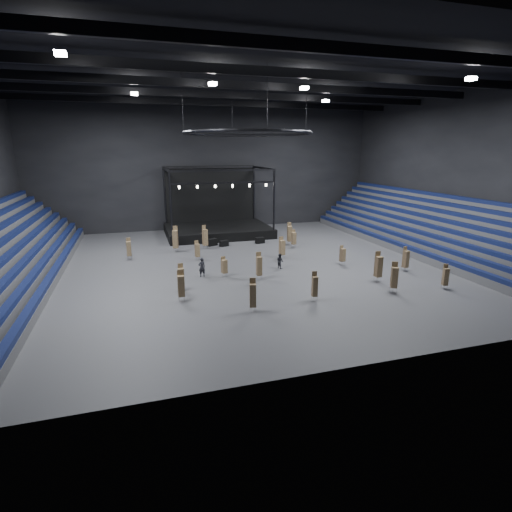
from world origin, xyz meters
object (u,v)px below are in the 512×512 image
object	(u,v)px
chair_stack_5	(343,255)
chair_stack_14	(129,248)
man_center	(202,267)
chair_stack_15	(294,238)
chair_stack_0	(394,277)
chair_stack_16	(445,276)
flight_case_left	(212,242)
chair_stack_1	(205,237)
chair_stack_10	(406,259)
chair_stack_11	(259,266)
flight_case_mid	(224,243)
stage	(217,224)
crew_member	(280,261)
chair_stack_12	(197,250)
chair_stack_2	(315,286)
chair_stack_7	(253,295)
chair_stack_17	(175,239)
chair_stack_8	(224,266)
chair_stack_6	(378,266)
chair_stack_13	(282,247)
chair_stack_9	(181,277)
chair_stack_3	(290,233)
flight_case_right	(260,240)

from	to	relation	value
chair_stack_5	chair_stack_14	distance (m)	22.65
man_center	chair_stack_15	bearing A→B (deg)	-160.04
chair_stack_0	chair_stack_16	size ratio (longest dim) A/B	1.19
flight_case_left	chair_stack_1	bearing A→B (deg)	-128.62
chair_stack_10	chair_stack_11	size ratio (longest dim) A/B	0.96
flight_case_mid	chair_stack_15	size ratio (longest dim) A/B	0.49
stage	crew_member	distance (m)	18.65
chair_stack_12	chair_stack_2	bearing A→B (deg)	-77.34
chair_stack_1	chair_stack_10	bearing A→B (deg)	-63.42
chair_stack_2	chair_stack_12	bearing A→B (deg)	121.81
flight_case_left	stage	bearing A→B (deg)	73.81
flight_case_mid	chair_stack_7	distance (m)	20.73
flight_case_mid	chair_stack_1	size ratio (longest dim) A/B	0.38
flight_case_left	chair_stack_17	size ratio (longest dim) A/B	0.42
chair_stack_2	crew_member	bearing A→B (deg)	93.40
chair_stack_12	chair_stack_7	bearing A→B (deg)	-96.68
flight_case_left	chair_stack_2	world-z (taller)	chair_stack_2
flight_case_mid	chair_stack_12	size ratio (longest dim) A/B	0.51
chair_stack_2	chair_stack_5	bearing A→B (deg)	56.00
chair_stack_0	chair_stack_16	bearing A→B (deg)	16.77
chair_stack_8	chair_stack_10	bearing A→B (deg)	-28.19
chair_stack_5	chair_stack_14	xyz separation A→B (m)	(-20.95, 8.61, 0.12)
chair_stack_2	chair_stack_14	distance (m)	21.94
chair_stack_5	man_center	bearing A→B (deg)	162.52
chair_stack_6	chair_stack_8	bearing A→B (deg)	155.80
chair_stack_17	chair_stack_11	bearing A→B (deg)	-44.51
chair_stack_13	chair_stack_9	bearing A→B (deg)	-159.11
chair_stack_11	crew_member	xyz separation A→B (m)	(3.03, 2.75, -0.56)
chair_stack_6	chair_stack_13	xyz separation A→B (m)	(-5.52, 9.78, -0.15)
chair_stack_3	chair_stack_6	world-z (taller)	chair_stack_3
chair_stack_9	chair_stack_14	world-z (taller)	same
flight_case_left	chair_stack_9	size ratio (longest dim) A/B	0.55
flight_case_right	chair_stack_15	world-z (taller)	chair_stack_15
chair_stack_3	chair_stack_14	bearing A→B (deg)	-171.72
chair_stack_7	chair_stack_16	xyz separation A→B (m)	(17.00, -0.00, -0.18)
chair_stack_10	chair_stack_17	distance (m)	25.01
man_center	stage	bearing A→B (deg)	-118.76
chair_stack_7	man_center	xyz separation A→B (m)	(-2.20, 9.31, -0.40)
stage	chair_stack_2	world-z (taller)	stage
chair_stack_6	chair_stack_11	distance (m)	10.67
flight_case_mid	chair_stack_10	world-z (taller)	chair_stack_10
chair_stack_1	chair_stack_2	size ratio (longest dim) A/B	1.21
chair_stack_3	chair_stack_5	xyz separation A→B (m)	(1.87, -10.00, -0.33)
chair_stack_16	chair_stack_2	bearing A→B (deg)	-169.15
chair_stack_2	chair_stack_8	size ratio (longest dim) A/B	1.20
flight_case_left	flight_case_right	xyz separation A→B (m)	(6.05, -0.49, -0.05)
chair_stack_5	chair_stack_15	size ratio (longest dim) A/B	0.94
chair_stack_3	man_center	xyz separation A→B (m)	(-12.56, -9.75, -0.52)
chair_stack_10	chair_stack_15	world-z (taller)	chair_stack_10
chair_stack_5	chair_stack_6	bearing A→B (deg)	-102.04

